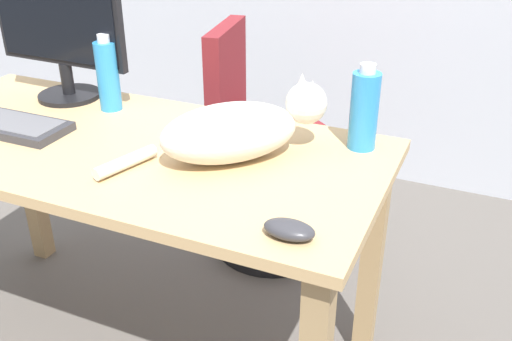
{
  "coord_description": "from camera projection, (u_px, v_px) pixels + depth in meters",
  "views": [
    {
      "loc": [
        0.92,
        -1.18,
        1.41
      ],
      "look_at": [
        0.46,
        -0.11,
        0.81
      ],
      "focal_mm": 40.71,
      "sensor_mm": 36.0,
      "label": 1
    }
  ],
  "objects": [
    {
      "name": "spray_bottle",
      "position": [
        108.0,
        75.0,
        1.77
      ],
      "size": [
        0.07,
        0.07,
        0.23
      ],
      "color": "#2D8CD1",
      "rests_on": "desk"
    },
    {
      "name": "desk",
      "position": [
        125.0,
        178.0,
        1.65
      ],
      "size": [
        1.46,
        0.68,
        0.75
      ],
      "color": "tan",
      "rests_on": "ground_plane"
    },
    {
      "name": "computer_mouse",
      "position": [
        289.0,
        229.0,
        1.18
      ],
      "size": [
        0.11,
        0.06,
        0.04
      ],
      "primitive_type": "ellipsoid",
      "color": "#333338",
      "rests_on": "desk"
    },
    {
      "name": "office_chair",
      "position": [
        261.0,
        159.0,
        2.3
      ],
      "size": [
        0.49,
        0.48,
        0.91
      ],
      "color": "black",
      "rests_on": "ground_plane"
    },
    {
      "name": "water_bottle",
      "position": [
        364.0,
        110.0,
        1.52
      ],
      "size": [
        0.07,
        0.07,
        0.23
      ],
      "color": "#2D8CD1",
      "rests_on": "desk"
    },
    {
      "name": "cat",
      "position": [
        238.0,
        129.0,
        1.47
      ],
      "size": [
        0.46,
        0.45,
        0.2
      ],
      "color": "silver",
      "rests_on": "desk"
    },
    {
      "name": "monitor",
      "position": [
        59.0,
        29.0,
        1.8
      ],
      "size": [
        0.48,
        0.2,
        0.41
      ],
      "color": "black",
      "rests_on": "desk"
    }
  ]
}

